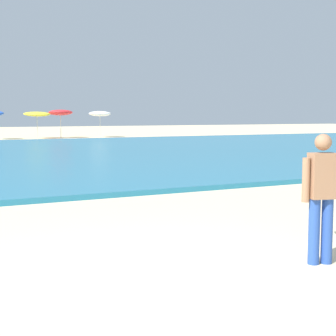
# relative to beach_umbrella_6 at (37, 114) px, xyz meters

# --- Properties ---
(ground_plane) EXTENTS (160.00, 160.00, 0.00)m
(ground_plane) POSITION_rel_beach_umbrella_6_xyz_m (-7.06, -37.76, -2.02)
(ground_plane) COLOR beige
(beach_umbrella_6) EXTENTS (2.17, 2.19, 2.28)m
(beach_umbrella_6) POSITION_rel_beach_umbrella_6_xyz_m (0.00, 0.00, 0.00)
(beach_umbrella_6) COLOR beige
(beach_umbrella_6) RESTS_ON ground
(beach_umbrella_7) EXTENTS (2.02, 2.04, 2.43)m
(beach_umbrella_7) POSITION_rel_beach_umbrella_6_xyz_m (2.06, 0.33, 0.13)
(beach_umbrella_7) COLOR beige
(beach_umbrella_7) RESTS_ON ground
(beach_umbrella_8) EXTENTS (1.91, 1.92, 2.30)m
(beach_umbrella_8) POSITION_rel_beach_umbrella_6_xyz_m (5.43, -0.04, 0.03)
(beach_umbrella_8) COLOR beige
(beach_umbrella_8) RESTS_ON ground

